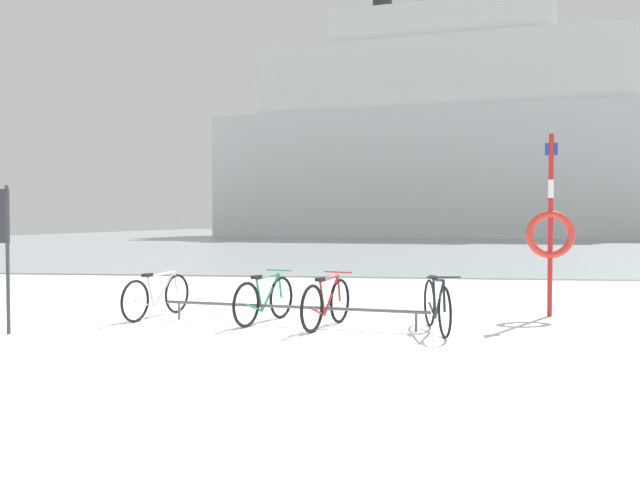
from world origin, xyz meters
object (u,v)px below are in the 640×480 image
Objects in this scene: rescue_post at (550,231)px; ferry_ship at (448,144)px; bicycle_3 at (437,306)px; bicycle_1 at (265,300)px; bicycle_2 at (327,303)px; bicycle_0 at (157,296)px.

rescue_post is 53.49m from ferry_ship.
bicycle_3 is 55.47m from ferry_ship.
bicycle_1 is at bearing 169.01° from bicycle_3.
bicycle_1 is at bearing -97.44° from ferry_ship.
rescue_post is (3.54, 1.55, 1.05)m from bicycle_2.
bicycle_3 reaches higher than bicycle_1.
bicycle_2 is 0.94× the size of bicycle_3.
bicycle_3 is at bearing -138.52° from rescue_post.
bicycle_0 is 1.03× the size of bicycle_3.
ferry_ship is at bearing 82.56° from bicycle_1.
rescue_post is at bearing 23.70° from bicycle_2.
bicycle_3 is at bearing -10.32° from bicycle_0.
rescue_post is at bearing -92.73° from ferry_ship.
bicycle_1 is 4.82m from rescue_post.
ferry_ship reaches higher than rescue_post.
ferry_ship reaches higher than bicycle_1.
bicycle_2 reaches higher than bicycle_0.
ferry_ship is (6.05, 54.40, 8.93)m from bicycle_2.
bicycle_3 reaches higher than bicycle_0.
bicycle_1 is 55.25m from ferry_ship.
rescue_post is 0.06× the size of ferry_ship.
rescue_post is at bearing 41.48° from bicycle_3.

